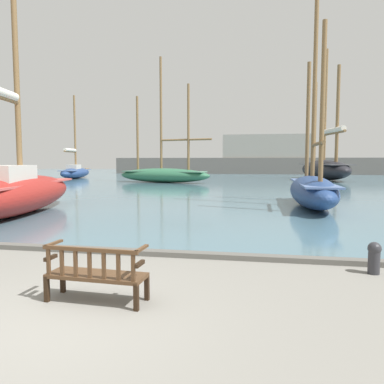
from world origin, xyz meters
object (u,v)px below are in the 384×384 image
at_px(sailboat_centre_channel, 75,171).
at_px(sailboat_distant_harbor, 17,189).
at_px(sailboat_outer_port, 164,173).
at_px(sailboat_far_starboard, 325,167).
at_px(sailboat_nearest_starboard, 313,188).
at_px(park_bench, 96,273).
at_px(mooring_bollard, 374,256).

height_order(sailboat_centre_channel, sailboat_distant_harbor, sailboat_distant_harbor).
xyz_separation_m(sailboat_outer_port, sailboat_far_starboard, (16.40, 8.24, 0.50)).
bearing_deg(sailboat_outer_port, sailboat_far_starboard, 26.69).
bearing_deg(sailboat_distant_harbor, sailboat_nearest_starboard, 20.73).
height_order(sailboat_nearest_starboard, sailboat_centre_channel, sailboat_nearest_starboard).
xyz_separation_m(park_bench, sailboat_nearest_starboard, (4.97, 12.70, 0.50)).
relative_size(sailboat_outer_port, sailboat_far_starboard, 0.84).
bearing_deg(park_bench, sailboat_distant_harbor, 131.26).
relative_size(sailboat_nearest_starboard, mooring_bollard, 16.31).
relative_size(sailboat_far_starboard, sailboat_distant_harbor, 1.09).
relative_size(park_bench, mooring_bollard, 2.53).
bearing_deg(park_bench, sailboat_far_starboard, 75.94).
height_order(park_bench, sailboat_centre_channel, sailboat_centre_channel).
bearing_deg(sailboat_far_starboard, sailboat_nearest_starboard, -100.24).
xyz_separation_m(sailboat_nearest_starboard, sailboat_distant_harbor, (-12.09, -4.58, 0.11)).
distance_m(sailboat_outer_port, sailboat_distant_harbor, 22.04).
height_order(sailboat_nearest_starboard, mooring_bollard, sailboat_nearest_starboard).
relative_size(sailboat_nearest_starboard, sailboat_centre_channel, 1.05).
xyz_separation_m(sailboat_outer_port, mooring_bollard, (11.60, -27.77, -0.66)).
xyz_separation_m(park_bench, sailboat_far_starboard, (9.61, 38.40, 1.05)).
height_order(sailboat_nearest_starboard, sailboat_outer_port, sailboat_outer_port).
relative_size(sailboat_outer_port, mooring_bollard, 18.80).
relative_size(sailboat_distant_harbor, mooring_bollard, 20.59).
distance_m(park_bench, sailboat_outer_port, 30.91).
xyz_separation_m(sailboat_far_starboard, sailboat_distant_harbor, (-16.74, -30.28, -0.44)).
bearing_deg(sailboat_far_starboard, sailboat_centre_channel, -176.84).
height_order(park_bench, sailboat_nearest_starboard, sailboat_nearest_starboard).
bearing_deg(mooring_bollard, sailboat_centre_channel, 125.40).
height_order(sailboat_centre_channel, sailboat_outer_port, sailboat_outer_port).
distance_m(sailboat_far_starboard, mooring_bollard, 36.35).
bearing_deg(sailboat_distant_harbor, sailboat_far_starboard, 61.07).
bearing_deg(mooring_bollard, sailboat_distant_harbor, 154.35).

